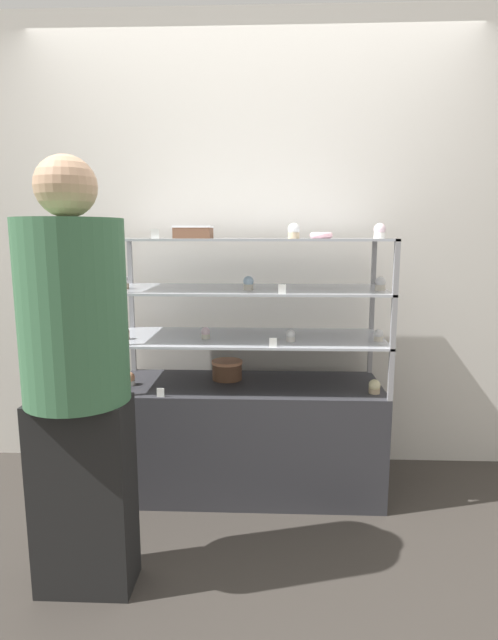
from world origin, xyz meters
TOP-DOWN VIEW (x-y plane):
  - ground_plane at (0.00, 0.00)m, footprint 20.00×20.00m
  - back_wall at (0.00, 0.40)m, footprint 8.00×0.05m
  - display_base at (0.00, 0.00)m, footprint 1.39×0.52m
  - display_riser_lower at (0.00, 0.00)m, footprint 1.39×0.52m
  - display_riser_middle at (0.00, 0.00)m, footprint 1.39×0.52m
  - display_riser_upper at (0.00, 0.00)m, footprint 1.39×0.52m
  - layer_cake_centerpiece at (-0.12, 0.08)m, footprint 0.17×0.17m
  - sheet_cake_frosted at (-0.29, 0.04)m, footprint 0.19×0.18m
  - cupcake_0 at (-0.63, -0.05)m, footprint 0.06×0.06m
  - cupcake_1 at (0.63, -0.14)m, footprint 0.06×0.06m
  - price_tag_0 at (-0.42, -0.24)m, footprint 0.04×0.00m
  - cupcake_2 at (-0.63, -0.09)m, footprint 0.05×0.05m
  - cupcake_3 at (-0.22, -0.06)m, footprint 0.05×0.05m
  - cupcake_4 at (0.21, -0.11)m, footprint 0.05×0.05m
  - cupcake_5 at (0.65, -0.08)m, footprint 0.05×0.05m
  - price_tag_1 at (0.12, -0.24)m, footprint 0.04×0.00m
  - cupcake_6 at (-0.63, -0.05)m, footprint 0.05×0.05m
  - cupcake_7 at (0.00, -0.07)m, footprint 0.05×0.05m
  - cupcake_8 at (0.65, -0.07)m, footprint 0.05×0.05m
  - price_tag_2 at (0.16, -0.24)m, footprint 0.04×0.00m
  - cupcake_9 at (-0.65, -0.11)m, footprint 0.06×0.06m
  - cupcake_10 at (0.22, -0.11)m, footprint 0.06×0.06m
  - cupcake_11 at (0.64, -0.06)m, footprint 0.06×0.06m
  - price_tag_3 at (-0.43, -0.24)m, footprint 0.04×0.00m
  - donut_glazed at (0.37, 0.03)m, footprint 0.12×0.12m
  - customer_figure at (-0.60, -0.80)m, footprint 0.38×0.38m

SIDE VIEW (x-z plane):
  - ground_plane at x=0.00m, z-range 0.00..0.00m
  - display_base at x=0.00m, z-range 0.00..0.59m
  - price_tag_0 at x=-0.42m, z-range 0.59..0.64m
  - cupcake_0 at x=-0.63m, z-range 0.59..0.66m
  - cupcake_1 at x=0.63m, z-range 0.59..0.66m
  - layer_cake_centerpiece at x=-0.12m, z-range 0.59..0.70m
  - display_riser_lower at x=0.00m, z-range 0.71..0.96m
  - price_tag_1 at x=0.12m, z-range 0.85..0.89m
  - cupcake_2 at x=-0.63m, z-range 0.85..0.91m
  - cupcake_3 at x=-0.22m, z-range 0.85..0.91m
  - cupcake_4 at x=0.21m, z-range 0.85..0.91m
  - cupcake_5 at x=0.65m, z-range 0.85..0.91m
  - customer_figure at x=-0.60m, z-range 0.06..1.70m
  - display_riser_middle at x=0.00m, z-range 0.96..1.22m
  - price_tag_2 at x=0.16m, z-range 1.10..1.15m
  - cupcake_6 at x=-0.63m, z-range 1.10..1.17m
  - cupcake_7 at x=0.00m, z-range 1.10..1.17m
  - cupcake_8 at x=0.65m, z-range 1.10..1.17m
  - back_wall at x=0.00m, z-range 0.00..2.60m
  - display_riser_upper at x=0.00m, z-range 1.22..1.47m
  - donut_glazed at x=0.37m, z-range 1.36..1.39m
  - price_tag_3 at x=-0.43m, z-range 1.36..1.40m
  - sheet_cake_frosted at x=-0.29m, z-range 1.36..1.42m
  - cupcake_9 at x=-0.65m, z-range 1.36..1.43m
  - cupcake_10 at x=0.22m, z-range 1.36..1.43m
  - cupcake_11 at x=0.64m, z-range 1.36..1.43m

